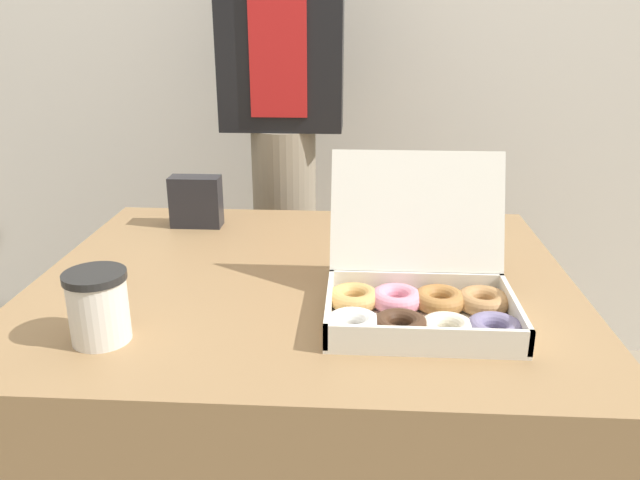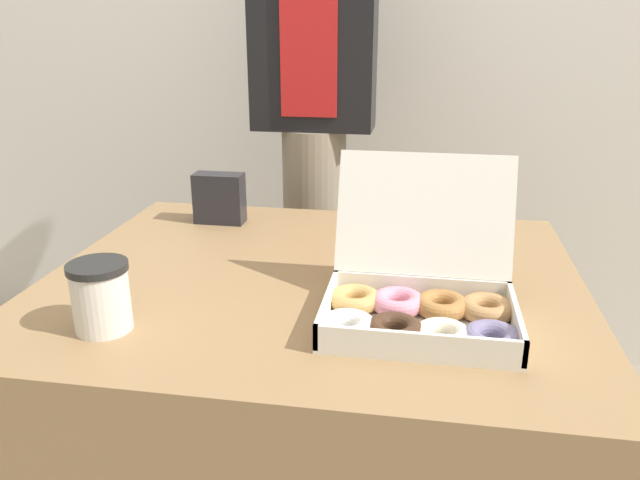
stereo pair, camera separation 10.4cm
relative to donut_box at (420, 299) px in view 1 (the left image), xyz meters
The scene contains 5 objects.
table 0.48m from the donut_box, 140.63° to the left, with size 1.05×0.88×0.73m.
donut_box is the anchor object (origin of this frame).
coffee_cup 0.52m from the donut_box, 168.10° to the right, with size 0.10×0.10×0.12m.
napkin_holder 0.69m from the donut_box, 136.78° to the left, with size 0.12×0.06×0.12m.
person_customer 0.95m from the donut_box, 111.01° to the left, with size 0.35×0.23×1.72m.
Camera 1 is at (0.10, -1.14, 1.21)m, focal length 35.00 mm.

